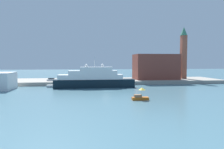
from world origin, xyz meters
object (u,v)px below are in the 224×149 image
object	(u,v)px
small_motorboat	(140,96)
person_figure	(61,79)
parked_car	(52,80)
harbor_building	(156,67)
bell_tower	(183,51)
work_barge	(53,86)
large_yacht	(94,79)
mooring_bollard	(101,80)

from	to	relation	value
small_motorboat	person_figure	bearing A→B (deg)	120.40
person_figure	parked_car	bearing A→B (deg)	-163.03
harbor_building	bell_tower	xyz separation A→B (m)	(14.24, 1.32, 7.59)
small_motorboat	person_figure	xyz separation A→B (m)	(-24.36, 41.51, 1.19)
person_figure	work_barge	bearing A→B (deg)	-97.45
bell_tower	person_figure	world-z (taller)	bell_tower
small_motorboat	bell_tower	size ratio (longest dim) A/B	0.17
parked_car	work_barge	bearing A→B (deg)	-79.17
large_yacht	bell_tower	bearing A→B (deg)	22.73
parked_car	person_figure	bearing A→B (deg)	16.97
small_motorboat	large_yacht	bearing A→B (deg)	111.78
small_motorboat	bell_tower	distance (m)	57.74
work_barge	parked_car	bearing A→B (deg)	100.83
parked_car	mooring_bollard	bearing A→B (deg)	-12.86
bell_tower	person_figure	xyz separation A→B (m)	(-57.38, -3.80, -12.60)
small_motorboat	bell_tower	xyz separation A→B (m)	(33.02, 45.31, 13.80)
mooring_bollard	person_figure	bearing A→B (deg)	160.99
parked_car	person_figure	size ratio (longest dim) A/B	2.36
small_motorboat	mooring_bollard	world-z (taller)	small_motorboat
large_yacht	person_figure	bearing A→B (deg)	133.04
harbor_building	mooring_bollard	bearing A→B (deg)	-162.46
small_motorboat	person_figure	size ratio (longest dim) A/B	2.48
work_barge	harbor_building	xyz separation A→B (m)	(44.72, 14.56, 6.82)
person_figure	bell_tower	bearing A→B (deg)	3.79
work_barge	mooring_bollard	world-z (taller)	mooring_bollard
large_yacht	harbor_building	world-z (taller)	harbor_building
small_motorboat	harbor_building	xyz separation A→B (m)	(18.78, 43.99, 6.21)
work_barge	bell_tower	distance (m)	62.73
small_motorboat	parked_car	size ratio (longest dim) A/B	1.05
small_motorboat	mooring_bollard	distance (m)	36.47
harbor_building	bell_tower	size ratio (longest dim) A/B	0.80
parked_car	person_figure	world-z (taller)	person_figure
large_yacht	small_motorboat	size ratio (longest dim) A/B	7.05
bell_tower	mooring_bollard	bearing A→B (deg)	-166.64
harbor_building	small_motorboat	bearing A→B (deg)	-113.12
small_motorboat	work_barge	xyz separation A→B (m)	(-25.93, 29.43, -0.61)
small_motorboat	parked_car	world-z (taller)	small_motorboat
small_motorboat	parked_car	xyz separation A→B (m)	(-28.03, 40.38, 0.96)
work_barge	bell_tower	xyz separation A→B (m)	(58.96, 15.88, 14.41)
large_yacht	parked_car	xyz separation A→B (m)	(-17.26, 13.43, -1.05)
small_motorboat	work_barge	bearing A→B (deg)	131.39
harbor_building	person_figure	bearing A→B (deg)	-176.71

